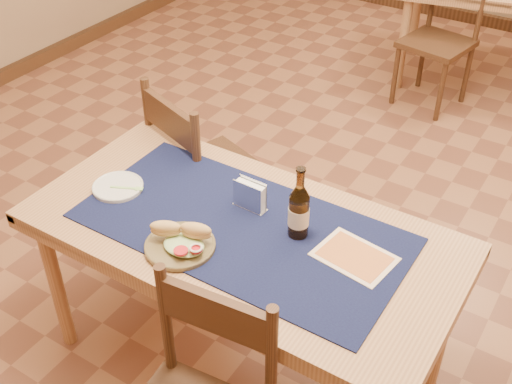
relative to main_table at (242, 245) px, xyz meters
The scene contains 11 objects.
main_table is the anchor object (origin of this frame).
placemat 0.09m from the main_table, ahead, with size 1.20×0.60×0.01m, color #10193D.
baseboard 1.01m from the main_table, 90.00° to the left, with size 6.00×7.00×0.10m.
chair_main_far 0.73m from the main_table, 137.77° to the left, with size 0.57×0.57×0.98m.
chair_back_near 2.69m from the main_table, 92.96° to the left, with size 0.49×0.49×0.91m.
sandwich_plate 0.26m from the main_table, 119.04° to the right, with size 0.25×0.25×0.10m.
side_plate 0.55m from the main_table, behind, with size 0.20×0.20×0.02m.
fork 0.50m from the main_table, behind, with size 0.12×0.07×0.00m.
beer_bottle 0.28m from the main_table, 21.05° to the left, with size 0.08×0.08×0.29m.
napkin_holder 0.18m from the main_table, 106.95° to the left, with size 0.13×0.05×0.12m.
menu_card 0.43m from the main_table, ahead, with size 0.29×0.23×0.01m.
Camera 1 is at (1.00, -2.28, 2.25)m, focal length 45.00 mm.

